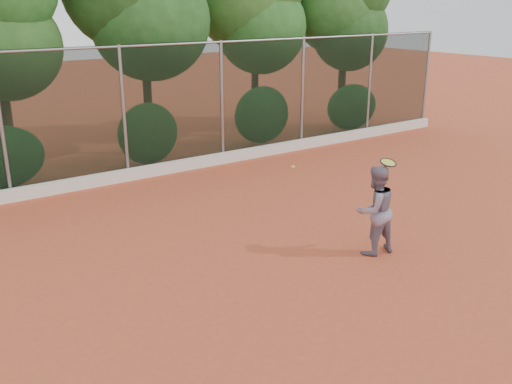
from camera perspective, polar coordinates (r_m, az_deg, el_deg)
ground at (r=10.06m, az=3.30°, el=-8.26°), size 80.00×80.00×0.00m
concrete_curb at (r=15.56m, az=-12.40°, el=1.74°), size 24.00×0.20×0.30m
tennis_player at (r=10.79m, az=11.80°, el=-1.80°), size 0.89×0.73×1.71m
chainlink_fence at (r=15.33m, az=-13.11°, el=8.02°), size 24.09×0.09×3.50m
foliage_backdrop at (r=16.78m, az=-18.28°, el=17.22°), size 23.70×3.63×7.55m
tennis_racket at (r=10.68m, az=13.04°, el=2.69°), size 0.34×0.33×0.56m
tennis_ball_in_flight at (r=9.64m, az=3.72°, el=2.51°), size 0.06×0.06×0.06m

